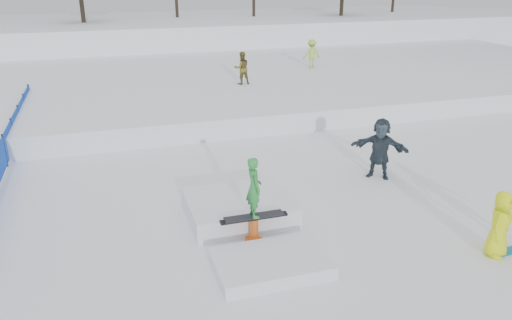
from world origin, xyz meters
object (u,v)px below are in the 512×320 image
object	(u,v)px
walker_olive	(242,68)
jib_rail_feature	(247,219)
safety_fence	(5,150)
spectator_yellow	(500,224)
walker_ygreen	(312,54)
spectator_dark	(380,148)

from	to	relation	value
walker_olive	jib_rail_feature	bearing A→B (deg)	72.29
safety_fence	walker_olive	distance (m)	11.45
spectator_yellow	jib_rail_feature	world-z (taller)	jib_rail_feature
walker_ygreen	spectator_yellow	world-z (taller)	walker_ygreen
spectator_yellow	spectator_dark	xyz separation A→B (m)	(-0.18, 4.75, 0.16)
safety_fence	walker_olive	bearing A→B (deg)	32.15
walker_olive	spectator_yellow	xyz separation A→B (m)	(1.52, -15.19, -0.80)
safety_fence	walker_ygreen	distance (m)	17.05
walker_ygreen	spectator_dark	world-z (taller)	walker_ygreen
walker_olive	spectator_dark	size ratio (longest dim) A/B	0.83
walker_ygreen	jib_rail_feature	xyz separation A→B (m)	(-8.30, -15.29, -1.28)
walker_olive	jib_rail_feature	world-z (taller)	walker_olive
spectator_dark	jib_rail_feature	distance (m)	5.24
walker_olive	walker_ygreen	world-z (taller)	walker_ygreen
safety_fence	walker_olive	world-z (taller)	walker_olive
walker_ygreen	jib_rail_feature	size ratio (longest dim) A/B	0.36
safety_fence	walker_ygreen	world-z (taller)	walker_ygreen
spectator_yellow	spectator_dark	distance (m)	4.76
walker_olive	spectator_dark	bearing A→B (deg)	95.10
walker_olive	walker_ygreen	distance (m)	5.61
spectator_dark	jib_rail_feature	bearing A→B (deg)	-117.04
walker_ygreen	spectator_dark	distance (m)	13.74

